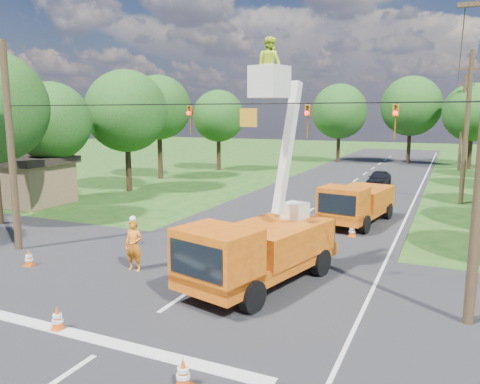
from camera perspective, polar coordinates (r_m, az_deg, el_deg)
The scene contains 27 objects.
ground at distance 33.66m, azimuth 10.72°, elevation -0.83°, with size 140.00×140.00×0.00m, color #1C4414.
road_main at distance 33.66m, azimuth 10.72°, elevation -0.83°, with size 12.00×100.00×0.06m, color black.
road_cross at distance 17.25m, azimuth -4.00°, elevation -10.77°, with size 56.00×10.00×0.07m, color black.
stop_bar at distance 13.30m, azimuth -15.22°, elevation -17.55°, with size 9.00×0.45×0.02m, color silver.
edge_line at distance 32.83m, azimuth 20.25°, elevation -1.53°, with size 0.12×90.00×0.02m, color silver.
bucket_truck at distance 16.23m, azimuth 2.35°, elevation -5.43°, with size 4.01×7.04×8.49m.
second_truck at distance 26.09m, azimuth 14.01°, elevation -1.29°, with size 3.24×6.43×2.30m.
ground_worker at distance 18.40m, azimuth -12.82°, elevation -6.37°, with size 0.74×0.48×2.02m, color orange.
distant_car at distance 40.33m, azimuth 16.58°, elevation 1.59°, with size 1.56×3.88×1.32m, color black.
traffic_cone_0 at distance 14.39m, azimuth -21.36°, elevation -14.17°, with size 0.38×0.38×0.71m.
traffic_cone_1 at distance 11.08m, azimuth -6.95°, elevation -21.06°, with size 0.38×0.38×0.71m.
traffic_cone_2 at distance 21.80m, azimuth 5.38°, elevation -5.43°, with size 0.38×0.38×0.71m.
traffic_cone_3 at distance 23.54m, azimuth 13.52°, elevation -4.53°, with size 0.38×0.38×0.71m.
traffic_cone_4 at distance 20.40m, azimuth -24.33°, elevation -7.32°, with size 0.38×0.38×0.71m.
traffic_cone_6 at distance 29.58m, azimuth 17.50°, elevation -1.84°, with size 0.38×0.38×0.71m.
pole_right_mid at distance 34.22m, azimuth 25.89°, elevation 7.15°, with size 1.80×0.30×10.00m.
pole_right_far at distance 54.21m, azimuth 25.46°, elevation 7.74°, with size 1.80×0.30×10.00m.
pole_left at distance 22.39m, azimuth -26.14°, elevation 4.79°, with size 0.30×0.30×9.00m.
signal_span at distance 15.23m, azimuth 3.21°, elevation 9.14°, with size 18.00×0.29×1.07m.
shed at distance 34.28m, azimuth -24.60°, elevation 1.39°, with size 5.50×4.50×3.15m.
tree_left_c at distance 33.56m, azimuth -22.06°, elevation 7.95°, with size 5.20×5.20×8.06m.
tree_left_d at distance 37.01m, azimuth -13.69°, elevation 9.53°, with size 6.20×6.20×9.24m.
tree_left_e at distance 43.74m, azimuth -9.87°, elevation 10.11°, with size 5.80×5.80×9.41m.
tree_left_f at distance 49.62m, azimuth -2.64°, elevation 9.23°, with size 5.40×5.40×8.40m.
tree_far_a at distance 58.60m, azimuth 12.03°, elevation 9.58°, with size 6.60×6.60×9.50m.
tree_far_b at distance 59.40m, azimuth 20.14°, elevation 9.80°, with size 7.00×7.00×10.32m.
tree_far_c at distance 56.23m, azimuth 26.53°, elevation 8.67°, with size 6.20×6.20×9.18m.
Camera 1 is at (7.75, -12.20, 6.00)m, focal length 35.00 mm.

